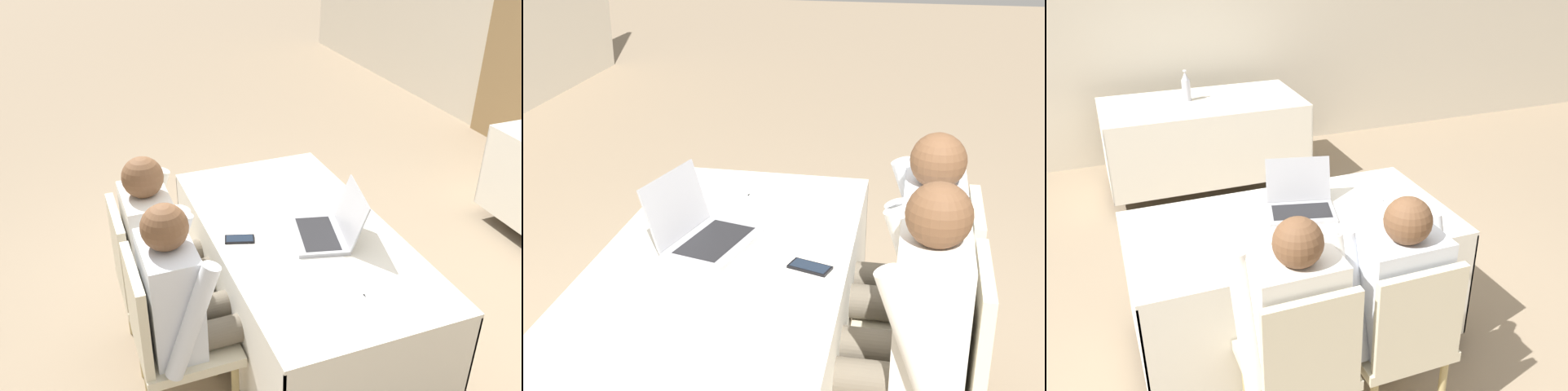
% 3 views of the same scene
% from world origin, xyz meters
% --- Properties ---
extents(ground_plane, '(24.00, 24.00, 0.00)m').
position_xyz_m(ground_plane, '(0.00, 0.00, 0.00)').
color(ground_plane, gray).
extents(wall_back, '(12.00, 0.06, 2.70)m').
position_xyz_m(wall_back, '(0.00, 3.07, 1.35)').
color(wall_back, beige).
rests_on(wall_back, ground_plane).
extents(conference_table_near, '(1.68, 0.89, 0.75)m').
position_xyz_m(conference_table_near, '(0.00, 0.00, 0.57)').
color(conference_table_near, white).
rests_on(conference_table_near, ground_plane).
extents(conference_table_far, '(1.68, 0.89, 0.75)m').
position_xyz_m(conference_table_far, '(0.02, 2.29, 0.57)').
color(conference_table_far, white).
rests_on(conference_table_far, ground_plane).
extents(laptop, '(0.42, 0.40, 0.25)m').
position_xyz_m(laptop, '(0.09, 0.10, 0.80)').
color(laptop, '#99999E').
rests_on(laptop, conference_table_near).
extents(cell_phone, '(0.11, 0.16, 0.01)m').
position_xyz_m(cell_phone, '(-0.04, -0.32, 0.76)').
color(cell_phone, black).
rests_on(cell_phone, conference_table_near).
extents(paper_beside_laptop, '(0.25, 0.32, 0.00)m').
position_xyz_m(paper_beside_laptop, '(0.60, 0.20, 0.75)').
color(paper_beside_laptop, white).
rests_on(paper_beside_laptop, conference_table_near).
extents(paper_centre_table, '(0.21, 0.30, 0.00)m').
position_xyz_m(paper_centre_table, '(0.26, -0.05, 0.75)').
color(paper_centre_table, white).
rests_on(paper_centre_table, conference_table_near).
extents(paper_left_edge, '(0.27, 0.33, 0.00)m').
position_xyz_m(paper_left_edge, '(0.63, -0.12, 0.75)').
color(paper_left_edge, white).
rests_on(paper_left_edge, conference_table_near).
extents(water_bottle, '(0.07, 0.07, 0.26)m').
position_xyz_m(water_bottle, '(-0.09, 2.36, 0.87)').
color(water_bottle, '#B7B7C1').
rests_on(water_bottle, conference_table_far).
extents(chair_near_left, '(0.44, 0.44, 0.92)m').
position_xyz_m(chair_near_left, '(-0.24, -0.75, 0.51)').
color(chair_near_left, tan).
rests_on(chair_near_left, ground_plane).
extents(chair_near_right, '(0.44, 0.44, 0.92)m').
position_xyz_m(chair_near_right, '(0.24, -0.75, 0.51)').
color(chair_near_right, tan).
rests_on(chair_near_right, ground_plane).
extents(person_checkered_shirt, '(0.50, 0.52, 1.18)m').
position_xyz_m(person_checkered_shirt, '(-0.24, -0.65, 0.67)').
color(person_checkered_shirt, '#665B4C').
rests_on(person_checkered_shirt, ground_plane).
extents(person_white_shirt, '(0.50, 0.52, 1.18)m').
position_xyz_m(person_white_shirt, '(0.24, -0.65, 0.67)').
color(person_white_shirt, '#665B4C').
rests_on(person_white_shirt, ground_plane).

